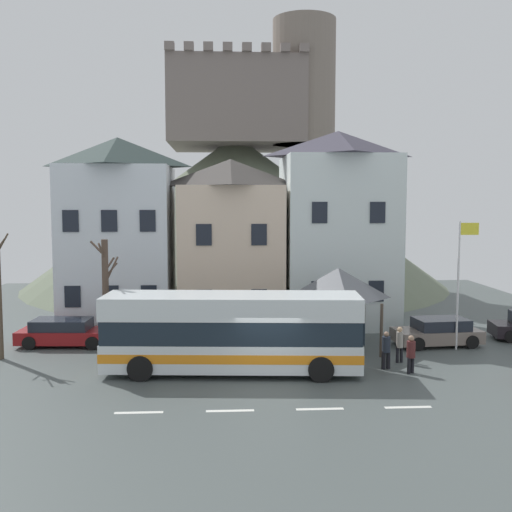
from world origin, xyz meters
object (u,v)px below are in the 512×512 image
at_px(transit_bus, 232,333).
at_px(parked_car_01, 438,332).
at_px(pedestrian_02, 411,352).
at_px(hilltop_castle, 237,204).
at_px(parked_car_00, 65,332).
at_px(flagpole, 460,275).
at_px(pedestrian_00, 386,349).
at_px(townhouse_01, 231,243).
at_px(public_bench, 330,332).
at_px(pedestrian_01, 400,342).
at_px(bare_tree_02, 106,297).
at_px(townhouse_00, 119,233).
at_px(pedestrian_03, 348,341).
at_px(townhouse_02, 337,228).
at_px(bus_shelter, 338,283).

xyz_separation_m(transit_bus, parked_car_01, (9.98, 4.09, -0.97)).
bearing_deg(pedestrian_02, hilltop_castle, 103.09).
bearing_deg(parked_car_00, transit_bus, -28.74).
xyz_separation_m(parked_car_00, flagpole, (18.60, -1.84, 2.90)).
bearing_deg(parked_car_00, flagpole, -1.90).
bearing_deg(hilltop_castle, pedestrian_02, -76.91).
relative_size(hilltop_castle, pedestrian_00, 21.97).
relative_size(townhouse_01, parked_car_00, 2.01).
distance_m(public_bench, flagpole, 6.79).
distance_m(pedestrian_01, pedestrian_02, 1.65).
xyz_separation_m(townhouse_01, transit_bus, (-0.10, -9.45, -3.01)).
distance_m(hilltop_castle, bare_tree_02, 25.36).
bearing_deg(parked_car_00, bare_tree_02, -44.43).
height_order(parked_car_01, pedestrian_02, pedestrian_02).
bearing_deg(flagpole, townhouse_01, 149.43).
relative_size(townhouse_01, transit_bus, 0.88).
bearing_deg(townhouse_00, pedestrian_02, -37.64).
xyz_separation_m(pedestrian_03, public_bench, (-0.24, 3.17, -0.27)).
xyz_separation_m(townhouse_02, transit_bus, (-6.13, -9.85, -3.81)).
height_order(pedestrian_01, pedestrian_02, same).
relative_size(pedestrian_03, flagpole, 0.24).
bearing_deg(flagpole, parked_car_01, 127.14).
relative_size(hilltop_castle, pedestrian_02, 22.10).
xyz_separation_m(townhouse_00, transit_bus, (6.06, -9.66, -3.59)).
relative_size(pedestrian_00, pedestrian_01, 1.01).
xyz_separation_m(public_bench, flagpole, (5.69, -2.07, 3.07)).
height_order(hilltop_castle, transit_bus, hilltop_castle).
bearing_deg(public_bench, pedestrian_02, -69.16).
relative_size(townhouse_00, pedestrian_00, 6.64).
relative_size(pedestrian_00, public_bench, 1.04).
relative_size(parked_car_00, parked_car_01, 1.09).
bearing_deg(townhouse_01, townhouse_02, 3.78).
relative_size(bus_shelter, pedestrian_02, 2.46).
bearing_deg(hilltop_castle, parked_car_00, -112.40).
bearing_deg(bus_shelter, public_bench, 92.22).
height_order(hilltop_castle, pedestrian_02, hilltop_castle).
bearing_deg(hilltop_castle, townhouse_02, -72.51).
xyz_separation_m(pedestrian_01, bare_tree_02, (-12.65, 1.16, 1.92)).
bearing_deg(pedestrian_01, bare_tree_02, 174.77).
bearing_deg(pedestrian_01, parked_car_00, 165.36).
distance_m(transit_bus, pedestrian_03, 5.68).
bearing_deg(pedestrian_02, pedestrian_03, 126.58).
bearing_deg(hilltop_castle, flagpole, -67.26).
distance_m(parked_car_01, pedestrian_02, 5.43).
bearing_deg(bus_shelter, pedestrian_00, -69.21).
bearing_deg(townhouse_01, pedestrian_00, -55.98).
xyz_separation_m(pedestrian_00, pedestrian_03, (-1.16, 1.94, -0.11)).
relative_size(bus_shelter, parked_car_01, 0.91).
height_order(townhouse_00, public_bench, townhouse_00).
bearing_deg(parked_car_01, townhouse_01, -33.92).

